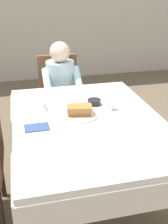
# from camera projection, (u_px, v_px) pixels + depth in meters

# --- Properties ---
(ground_plane) EXTENTS (14.00, 14.00, 0.00)m
(ground_plane) POSITION_uv_depth(u_px,v_px,m) (87.00, 196.00, 2.40)
(ground_plane) COLOR brown
(dining_table_main) EXTENTS (1.12, 1.52, 0.74)m
(dining_table_main) POSITION_uv_depth(u_px,v_px,m) (88.00, 129.00, 2.12)
(dining_table_main) COLOR silver
(dining_table_main) RESTS_ON ground
(chair_diner) EXTENTS (0.44, 0.45, 0.93)m
(chair_diner) POSITION_uv_depth(u_px,v_px,m) (59.00, 92.00, 3.20)
(chair_diner) COLOR brown
(chair_diner) RESTS_ON ground
(diner_person) EXTENTS (0.40, 0.43, 1.12)m
(diner_person) POSITION_uv_depth(u_px,v_px,m) (61.00, 84.00, 3.00)
(diner_person) COLOR silver
(diner_person) RESTS_ON ground
(plate_breakfast) EXTENTS (0.28, 0.28, 0.02)m
(plate_breakfast) POSITION_uv_depth(u_px,v_px,m) (79.00, 115.00, 2.13)
(plate_breakfast) COLOR white
(plate_breakfast) RESTS_ON dining_table_main
(breakfast_stack) EXTENTS (0.20, 0.16, 0.07)m
(breakfast_stack) POSITION_uv_depth(u_px,v_px,m) (79.00, 110.00, 2.11)
(breakfast_stack) COLOR #A36B33
(breakfast_stack) RESTS_ON plate_breakfast
(cup_coffee) EXTENTS (0.11, 0.08, 0.08)m
(cup_coffee) POSITION_uv_depth(u_px,v_px,m) (109.00, 104.00, 2.22)
(cup_coffee) COLOR white
(cup_coffee) RESTS_ON dining_table_main
(bowl_butter) EXTENTS (0.11, 0.11, 0.04)m
(bowl_butter) POSITION_uv_depth(u_px,v_px,m) (94.00, 102.00, 2.32)
(bowl_butter) COLOR black
(bowl_butter) RESTS_ON dining_table_main
(syrup_pitcher) EXTENTS (0.08, 0.08, 0.07)m
(syrup_pitcher) POSITION_uv_depth(u_px,v_px,m) (44.00, 106.00, 2.21)
(syrup_pitcher) COLOR silver
(syrup_pitcher) RESTS_ON dining_table_main
(fork_left_of_plate) EXTENTS (0.03, 0.18, 0.00)m
(fork_left_of_plate) POSITION_uv_depth(u_px,v_px,m) (55.00, 119.00, 2.08)
(fork_left_of_plate) COLOR silver
(fork_left_of_plate) RESTS_ON dining_table_main
(knife_right_of_plate) EXTENTS (0.04, 0.20, 0.00)m
(knife_right_of_plate) POSITION_uv_depth(u_px,v_px,m) (104.00, 114.00, 2.16)
(knife_right_of_plate) COLOR silver
(knife_right_of_plate) RESTS_ON dining_table_main
(spoon_near_edge) EXTENTS (0.15, 0.05, 0.00)m
(spoon_near_edge) POSITION_uv_depth(u_px,v_px,m) (87.00, 135.00, 1.85)
(spoon_near_edge) COLOR silver
(spoon_near_edge) RESTS_ON dining_table_main
(napkin_folded) EXTENTS (0.17, 0.12, 0.01)m
(napkin_folded) POSITION_uv_depth(u_px,v_px,m) (37.00, 127.00, 1.95)
(napkin_folded) COLOR #334C7F
(napkin_folded) RESTS_ON dining_table_main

